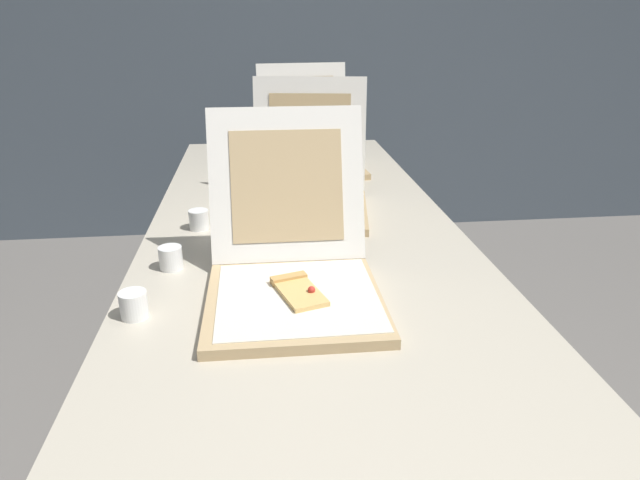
{
  "coord_description": "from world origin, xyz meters",
  "views": [
    {
      "loc": [
        -0.12,
        -0.76,
        1.31
      ],
      "look_at": [
        0.02,
        0.48,
        0.8
      ],
      "focal_mm": 31.35,
      "sensor_mm": 36.0,
      "label": 1
    }
  ],
  "objects": [
    {
      "name": "cup_white_near_center",
      "position": [
        -0.34,
        0.49,
        0.77
      ],
      "size": [
        0.06,
        0.06,
        0.06
      ],
      "primitive_type": "cylinder",
      "color": "white",
      "rests_on": "table"
    },
    {
      "name": "cup_white_far",
      "position": [
        -0.2,
        1.06,
        0.77
      ],
      "size": [
        0.06,
        0.06,
        0.06
      ],
      "primitive_type": "cylinder",
      "color": "white",
      "rests_on": "table"
    },
    {
      "name": "pizza_box_middle",
      "position": [
        0.03,
        0.89,
        0.8
      ],
      "size": [
        0.42,
        0.47,
        0.38
      ],
      "rotation": [
        0.0,
        0.0,
        -0.15
      ],
      "color": "tan",
      "rests_on": "table"
    },
    {
      "name": "cup_white_mid",
      "position": [
        -0.29,
        0.75,
        0.77
      ],
      "size": [
        0.06,
        0.06,
        0.06
      ],
      "primitive_type": "cylinder",
      "color": "white",
      "rests_on": "table"
    },
    {
      "name": "pizza_box_front",
      "position": [
        -0.06,
        0.32,
        0.79
      ],
      "size": [
        0.37,
        0.49,
        0.37
      ],
      "rotation": [
        0.0,
        0.0,
        -0.01
      ],
      "color": "tan",
      "rests_on": "table"
    },
    {
      "name": "pizza_box_back",
      "position": [
        0.08,
        1.4,
        0.8
      ],
      "size": [
        0.4,
        0.45,
        0.38
      ],
      "rotation": [
        0.0,
        0.0,
        0.1
      ],
      "color": "tan",
      "rests_on": "table"
    },
    {
      "name": "wall_back",
      "position": [
        0.0,
        2.7,
        1.3
      ],
      "size": [
        10.0,
        0.1,
        2.6
      ],
      "primitive_type": "cube",
      "color": "#4C5660",
      "rests_on": "ground"
    },
    {
      "name": "table",
      "position": [
        0.0,
        0.67,
        0.7
      ],
      "size": [
        0.88,
        2.42,
        0.74
      ],
      "color": "#BCB29E",
      "rests_on": "ground"
    },
    {
      "name": "cup_white_near_left",
      "position": [
        -0.38,
        0.26,
        0.77
      ],
      "size": [
        0.06,
        0.06,
        0.06
      ],
      "primitive_type": "cylinder",
      "color": "white",
      "rests_on": "table"
    }
  ]
}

